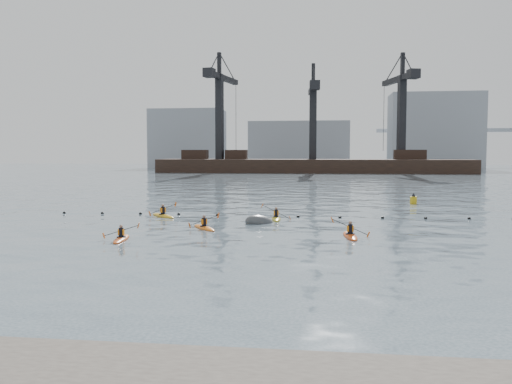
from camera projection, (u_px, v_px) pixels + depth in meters
ground at (232, 300)px, 17.26m from camera, size 400.00×400.00×0.00m
float_line at (278, 216)px, 39.61m from camera, size 33.24×0.73×0.24m
barge_pier at (312, 164)px, 125.96m from camera, size 72.00×19.30×29.50m
skyline at (323, 137)px, 164.96m from camera, size 141.00×28.00×22.00m
kayaker_0 at (121, 238)px, 29.03m from camera, size 1.99×2.97×1.04m
kayaker_2 at (204, 227)px, 33.33m from camera, size 2.20×2.79×1.04m
kayaker_3 at (276, 218)px, 38.01m from camera, size 2.14×3.11×1.24m
kayaker_4 at (350, 235)px, 30.08m from camera, size 2.19×3.21×1.23m
kayaker_5 at (163, 215)px, 39.62m from camera, size 2.68×2.83×1.14m
mooring_buoy at (260, 223)px, 35.99m from camera, size 2.58×2.35×1.47m
nav_buoy at (413, 200)px, 49.48m from camera, size 0.62×0.62×1.12m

